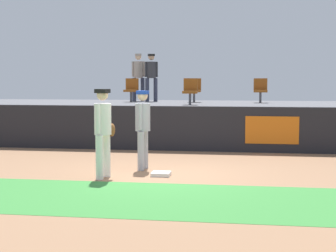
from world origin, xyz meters
TOP-DOWN VIEW (x-y plane):
  - ground_plane at (0.00, 0.00)m, footprint 60.00×60.00m
  - grass_foreground_strip at (0.00, -2.36)m, footprint 18.00×2.80m
  - first_base at (0.02, -0.12)m, footprint 0.40×0.40m
  - player_fielder_home at (-1.15, -0.55)m, footprint 0.44×0.56m
  - player_runner_visitor at (-0.53, 0.64)m, footprint 0.38×0.51m
  - field_wall at (0.01, 4.01)m, footprint 18.00×0.26m
  - bleacher_platform at (0.00, 6.58)m, footprint 18.00×4.80m
  - seat_front_center at (0.04, 5.45)m, footprint 0.45×0.44m
  - seat_back_left at (-2.28, 7.25)m, footprint 0.46×0.44m
  - seat_back_center at (-0.02, 7.25)m, footprint 0.46×0.44m
  - seat_back_right at (2.27, 7.25)m, footprint 0.47×0.44m
  - spectator_hooded at (-2.20, 8.06)m, footprint 0.48×0.39m
  - spectator_capped at (-1.66, 7.80)m, footprint 0.46×0.41m

SIDE VIEW (x-z plane):
  - ground_plane at x=0.00m, z-range 0.00..0.00m
  - grass_foreground_strip at x=0.00m, z-range 0.00..0.01m
  - first_base at x=0.02m, z-range 0.00..0.08m
  - bleacher_platform at x=0.00m, z-range 0.00..1.28m
  - field_wall at x=0.01m, z-range 0.00..1.31m
  - player_runner_visitor at x=-0.53m, z-range 0.15..1.98m
  - player_fielder_home at x=-1.15m, z-range 0.15..2.04m
  - seat_front_center at x=0.04m, z-range 1.33..2.17m
  - seat_back_center at x=-0.02m, z-range 1.33..2.17m
  - seat_back_left at x=-2.28m, z-range 1.33..2.17m
  - seat_back_right at x=2.27m, z-range 1.33..2.17m
  - spectator_capped at x=-1.66m, z-range 1.42..3.14m
  - spectator_hooded at x=-2.20m, z-range 1.42..3.17m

